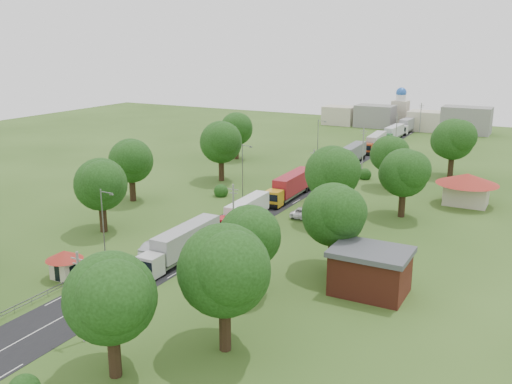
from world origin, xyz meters
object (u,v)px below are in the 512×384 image
Objects in this scene: guard_booth at (65,261)px; boom_barrier at (103,280)px; info_sign at (339,167)px; car_lane_mid at (154,247)px; truck_0 at (182,244)px; pedestrian_near at (68,288)px; car_lane_front at (101,274)px.

boom_barrier is at bearing 0.01° from guard_booth.
car_lane_mid is at bearing -99.59° from info_sign.
guard_booth is (-5.84, -0.00, 1.27)m from boom_barrier.
car_lane_mid is at bearing 177.44° from truck_0.
truck_0 reaches higher than guard_booth.
info_sign is at bearing 46.42° from pedestrian_near.
boom_barrier is 2.20× the size of car_lane_front.
info_sign is 48.88m from truck_0.
info_sign is at bearing -104.41° from car_lane_mid.
truck_0 is at bearing 35.05° from pedestrian_near.
guard_booth reaches higher than pedestrian_near.
pedestrian_near is at bearing -108.97° from truck_0.
car_lane_front is 5.01m from pedestrian_near.
boom_barrier is at bearing 138.61° from car_lane_front.
car_lane_mid is (4.20, 11.46, -1.34)m from guard_booth.
car_lane_mid is (-1.64, 11.46, -0.07)m from boom_barrier.
car_lane_front is (-1.64, 1.50, -0.18)m from boom_barrier.
car_lane_front is at bearing 19.67° from guard_booth.
car_lane_front reaches higher than boom_barrier.
guard_booth is 61.27m from info_sign.
car_lane_front is (4.20, 1.50, -1.45)m from guard_booth.
guard_booth is 5.40m from pedestrian_near.
car_lane_mid reaches higher than car_lane_front.
truck_0 is at bearing 74.32° from boom_barrier.
car_lane_mid is 14.96m from pedestrian_near.
truck_0 is 5.00m from car_lane_mid.
guard_booth is 0.88× the size of car_lane_mid.
boom_barrier is 0.61× the size of truck_0.
boom_barrier is 2.25× the size of info_sign.
boom_barrier is 5.98m from guard_booth.
boom_barrier is 4.85× the size of pedestrian_near.
boom_barrier is at bearing 93.34° from car_lane_mid.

